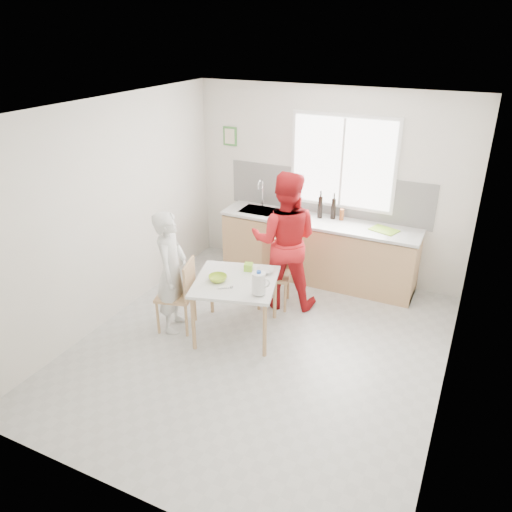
{
  "coord_description": "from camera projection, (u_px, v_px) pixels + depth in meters",
  "views": [
    {
      "loc": [
        2.04,
        -4.35,
        3.44
      ],
      "look_at": [
        -0.14,
        0.2,
        1.07
      ],
      "focal_mm": 35.0,
      "sensor_mm": 36.0,
      "label": 1
    }
  ],
  "objects": [
    {
      "name": "kitchen_counter",
      "position": [
        317.0,
        252.0,
        7.22
      ],
      "size": [
        2.84,
        0.64,
        1.37
      ],
      "color": "tan",
      "rests_on": "ground"
    },
    {
      "name": "ground",
      "position": [
        260.0,
        348.0,
        5.81
      ],
      "size": [
        4.5,
        4.5,
        0.0
      ],
      "primitive_type": "plane",
      "color": "#B7B7B2",
      "rests_on": "ground"
    },
    {
      "name": "soap_bottle",
      "position": [
        285.0,
        206.0,
        7.27
      ],
      "size": [
        0.09,
        0.09,
        0.18
      ],
      "primitive_type": "imported",
      "rotation": [
        0.0,
        0.0,
        -0.1
      ],
      "color": "#999999",
      "rests_on": "kitchen_counter"
    },
    {
      "name": "picture_frame",
      "position": [
        230.0,
        136.0,
        7.43
      ],
      "size": [
        0.22,
        0.03,
        0.28
      ],
      "color": "#478D40",
      "rests_on": "room_shell"
    },
    {
      "name": "room_shell",
      "position": [
        260.0,
        216.0,
        5.11
      ],
      "size": [
        4.5,
        4.5,
        4.5
      ],
      "color": "silver",
      "rests_on": "ground"
    },
    {
      "name": "bowl_green",
      "position": [
        218.0,
        278.0,
        5.77
      ],
      "size": [
        0.27,
        0.27,
        0.07
      ],
      "primitive_type": "imported",
      "rotation": [
        0.0,
        0.0,
        0.27
      ],
      "color": "#A4CB2E",
      "rests_on": "dining_table"
    },
    {
      "name": "chair_far",
      "position": [
        275.0,
        270.0,
        6.57
      ],
      "size": [
        0.5,
        0.5,
        0.88
      ],
      "rotation": [
        0.0,
        0.0,
        0.27
      ],
      "color": "tan",
      "rests_on": "ground"
    },
    {
      "name": "person_white",
      "position": [
        172.0,
        272.0,
        5.9
      ],
      "size": [
        0.5,
        0.63,
        1.52
      ],
      "primitive_type": "imported",
      "rotation": [
        0.0,
        0.0,
        1.85
      ],
      "color": "silver",
      "rests_on": "ground"
    },
    {
      "name": "window",
      "position": [
        343.0,
        162.0,
        6.82
      ],
      "size": [
        1.5,
        0.06,
        1.3
      ],
      "color": "white",
      "rests_on": "room_shell"
    },
    {
      "name": "cutting_board",
      "position": [
        384.0,
        230.0,
        6.65
      ],
      "size": [
        0.41,
        0.35,
        0.01
      ],
      "primitive_type": "cube",
      "rotation": [
        0.0,
        0.0,
        -0.34
      ],
      "color": "#7FB429",
      "rests_on": "kitchen_counter"
    },
    {
      "name": "chair_left",
      "position": [
        181.0,
        292.0,
        6.0
      ],
      "size": [
        0.51,
        0.51,
        0.9
      ],
      "rotation": [
        0.0,
        0.0,
        -1.3
      ],
      "color": "tan",
      "rests_on": "ground"
    },
    {
      "name": "jar_amber",
      "position": [
        342.0,
        215.0,
        6.98
      ],
      "size": [
        0.06,
        0.06,
        0.16
      ],
      "primitive_type": "cylinder",
      "color": "#964C20",
      "rests_on": "kitchen_counter"
    },
    {
      "name": "spoon",
      "position": [
        225.0,
        288.0,
        5.61
      ],
      "size": [
        0.14,
        0.1,
        0.01
      ],
      "primitive_type": "cylinder",
      "rotation": [
        0.0,
        1.57,
        0.62
      ],
      "color": "#A5A5AA",
      "rests_on": "dining_table"
    },
    {
      "name": "wine_bottle_b",
      "position": [
        333.0,
        209.0,
        7.0
      ],
      "size": [
        0.07,
        0.07,
        0.3
      ],
      "primitive_type": "cylinder",
      "color": "black",
      "rests_on": "kitchen_counter"
    },
    {
      "name": "milk_jug",
      "position": [
        259.0,
        283.0,
        5.44
      ],
      "size": [
        0.21,
        0.15,
        0.27
      ],
      "rotation": [
        0.0,
        0.0,
        0.27
      ],
      "color": "white",
      "rests_on": "dining_table"
    },
    {
      "name": "person_red",
      "position": [
        285.0,
        241.0,
        6.37
      ],
      "size": [
        1.04,
        0.9,
        1.82
      ],
      "primitive_type": "imported",
      "rotation": [
        0.0,
        0.0,
        3.42
      ],
      "color": "red",
      "rests_on": "ground"
    },
    {
      "name": "dining_table",
      "position": [
        236.0,
        286.0,
        5.83
      ],
      "size": [
        1.15,
        1.15,
        0.72
      ],
      "rotation": [
        0.0,
        0.0,
        0.27
      ],
      "color": "silver",
      "rests_on": "ground"
    },
    {
      "name": "backsplash",
      "position": [
        327.0,
        193.0,
        7.11
      ],
      "size": [
        3.0,
        0.02,
        0.65
      ],
      "primitive_type": "cube",
      "color": "white",
      "rests_on": "room_shell"
    },
    {
      "name": "green_box",
      "position": [
        248.0,
        267.0,
        6.01
      ],
      "size": [
        0.12,
        0.12,
        0.09
      ],
      "primitive_type": "cube",
      "rotation": [
        0.0,
        0.0,
        0.27
      ],
      "color": "#8ED631",
      "rests_on": "dining_table"
    },
    {
      "name": "wine_bottle_a",
      "position": [
        320.0,
        207.0,
        7.02
      ],
      "size": [
        0.07,
        0.07,
        0.32
      ],
      "primitive_type": "cylinder",
      "color": "black",
      "rests_on": "kitchen_counter"
    },
    {
      "name": "bowl_white",
      "position": [
        264.0,
        271.0,
        5.96
      ],
      "size": [
        0.27,
        0.27,
        0.05
      ],
      "primitive_type": "imported",
      "rotation": [
        0.0,
        0.0,
        0.27
      ],
      "color": "silver",
      "rests_on": "dining_table"
    }
  ]
}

